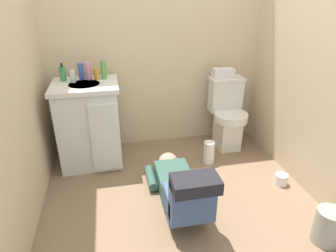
{
  "coord_description": "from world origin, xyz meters",
  "views": [
    {
      "loc": [
        -0.49,
        -1.98,
        1.61
      ],
      "look_at": [
        0.01,
        0.42,
        0.45
      ],
      "focal_mm": 31.41,
      "sensor_mm": 36.0,
      "label": 1
    }
  ],
  "objects_px": {
    "toilet": "(227,114)",
    "bottle_amber": "(97,74)",
    "bottle_white": "(73,76)",
    "paper_towel_roll": "(209,152)",
    "toilet_paper_roll": "(281,179)",
    "tissue_box": "(223,73)",
    "bottle_blue": "(81,71)",
    "bottle_pink": "(89,71)",
    "soap_dispenser": "(63,74)",
    "person_plumber": "(180,188)",
    "faucet": "(84,74)",
    "vanity_cabinet": "(90,124)",
    "bottle_green": "(104,70)",
    "trash_can": "(328,226)"
  },
  "relations": [
    {
      "from": "bottle_white",
      "to": "person_plumber",
      "type": "bearing_deg",
      "value": -48.39
    },
    {
      "from": "soap_dispenser",
      "to": "person_plumber",
      "type": "bearing_deg",
      "value": -47.33
    },
    {
      "from": "soap_dispenser",
      "to": "toilet_paper_roll",
      "type": "distance_m",
      "value": 2.21
    },
    {
      "from": "bottle_green",
      "to": "toilet_paper_roll",
      "type": "distance_m",
      "value": 1.91
    },
    {
      "from": "tissue_box",
      "to": "soap_dispenser",
      "type": "relative_size",
      "value": 1.33
    },
    {
      "from": "person_plumber",
      "to": "bottle_amber",
      "type": "relative_size",
      "value": 9.56
    },
    {
      "from": "bottle_white",
      "to": "bottle_pink",
      "type": "xyz_separation_m",
      "value": [
        0.14,
        0.07,
        0.02
      ]
    },
    {
      "from": "toilet",
      "to": "soap_dispenser",
      "type": "xyz_separation_m",
      "value": [
        -1.63,
        0.07,
        0.52
      ]
    },
    {
      "from": "bottle_amber",
      "to": "bottle_green",
      "type": "relative_size",
      "value": 0.65
    },
    {
      "from": "toilet",
      "to": "tissue_box",
      "type": "bearing_deg",
      "value": 116.43
    },
    {
      "from": "faucet",
      "to": "tissue_box",
      "type": "xyz_separation_m",
      "value": [
        1.4,
        0.0,
        -0.07
      ]
    },
    {
      "from": "faucet",
      "to": "toilet",
      "type": "bearing_deg",
      "value": -3.59
    },
    {
      "from": "person_plumber",
      "to": "bottle_pink",
      "type": "height_order",
      "value": "bottle_pink"
    },
    {
      "from": "vanity_cabinet",
      "to": "faucet",
      "type": "relative_size",
      "value": 8.2
    },
    {
      "from": "toilet",
      "to": "toilet_paper_roll",
      "type": "distance_m",
      "value": 0.89
    },
    {
      "from": "bottle_pink",
      "to": "toilet_paper_roll",
      "type": "distance_m",
      "value": 2.02
    },
    {
      "from": "bottle_blue",
      "to": "trash_can",
      "type": "bearing_deg",
      "value": -43.66
    },
    {
      "from": "bottle_amber",
      "to": "toilet_paper_roll",
      "type": "distance_m",
      "value": 1.95
    },
    {
      "from": "tissue_box",
      "to": "bottle_blue",
      "type": "distance_m",
      "value": 1.43
    },
    {
      "from": "toilet",
      "to": "faucet",
      "type": "xyz_separation_m",
      "value": [
        -1.44,
        0.09,
        0.5
      ]
    },
    {
      "from": "bottle_green",
      "to": "trash_can",
      "type": "xyz_separation_m",
      "value": [
        1.42,
        -1.52,
        -0.78
      ]
    },
    {
      "from": "person_plumber",
      "to": "soap_dispenser",
      "type": "relative_size",
      "value": 6.42
    },
    {
      "from": "bottle_blue",
      "to": "bottle_pink",
      "type": "distance_m",
      "value": 0.07
    },
    {
      "from": "vanity_cabinet",
      "to": "faucet",
      "type": "xyz_separation_m",
      "value": [
        -0.0,
        0.15,
        0.45
      ]
    },
    {
      "from": "vanity_cabinet",
      "to": "toilet_paper_roll",
      "type": "height_order",
      "value": "vanity_cabinet"
    },
    {
      "from": "bottle_amber",
      "to": "bottle_green",
      "type": "xyz_separation_m",
      "value": [
        0.07,
        0.01,
        0.03
      ]
    },
    {
      "from": "tissue_box",
      "to": "vanity_cabinet",
      "type": "bearing_deg",
      "value": -174.0
    },
    {
      "from": "toilet_paper_roll",
      "to": "toilet",
      "type": "bearing_deg",
      "value": 105.31
    },
    {
      "from": "bottle_white",
      "to": "bottle_amber",
      "type": "distance_m",
      "value": 0.22
    },
    {
      "from": "toilet",
      "to": "bottle_amber",
      "type": "relative_size",
      "value": 6.74
    },
    {
      "from": "tissue_box",
      "to": "bottle_pink",
      "type": "distance_m",
      "value": 1.36
    },
    {
      "from": "bottle_blue",
      "to": "bottle_green",
      "type": "height_order",
      "value": "bottle_green"
    },
    {
      "from": "paper_towel_roll",
      "to": "bottle_amber",
      "type": "bearing_deg",
      "value": 160.24
    },
    {
      "from": "paper_towel_roll",
      "to": "toilet_paper_roll",
      "type": "height_order",
      "value": "paper_towel_roll"
    },
    {
      "from": "toilet",
      "to": "faucet",
      "type": "distance_m",
      "value": 1.53
    },
    {
      "from": "person_plumber",
      "to": "tissue_box",
      "type": "relative_size",
      "value": 4.84
    },
    {
      "from": "bottle_pink",
      "to": "trash_can",
      "type": "relative_size",
      "value": 0.61
    },
    {
      "from": "trash_can",
      "to": "paper_towel_roll",
      "type": "distance_m",
      "value": 1.23
    },
    {
      "from": "toilet",
      "to": "toilet_paper_roll",
      "type": "xyz_separation_m",
      "value": [
        0.22,
        -0.8,
        -0.32
      ]
    },
    {
      "from": "faucet",
      "to": "bottle_white",
      "type": "xyz_separation_m",
      "value": [
        -0.1,
        -0.09,
        0.01
      ]
    },
    {
      "from": "soap_dispenser",
      "to": "bottle_blue",
      "type": "bearing_deg",
      "value": 7.87
    },
    {
      "from": "tissue_box",
      "to": "bottle_white",
      "type": "height_order",
      "value": "bottle_white"
    },
    {
      "from": "bottle_white",
      "to": "tissue_box",
      "type": "bearing_deg",
      "value": 3.37
    },
    {
      "from": "bottle_pink",
      "to": "paper_towel_roll",
      "type": "relative_size",
      "value": 0.7
    },
    {
      "from": "bottle_green",
      "to": "soap_dispenser",
      "type": "bearing_deg",
      "value": 177.84
    },
    {
      "from": "toilet",
      "to": "bottle_green",
      "type": "height_order",
      "value": "bottle_green"
    },
    {
      "from": "bottle_white",
      "to": "bottle_amber",
      "type": "bearing_deg",
      "value": 12.45
    },
    {
      "from": "bottle_blue",
      "to": "paper_towel_roll",
      "type": "xyz_separation_m",
      "value": [
        1.17,
        -0.41,
        -0.78
      ]
    },
    {
      "from": "bottle_blue",
      "to": "toilet_paper_roll",
      "type": "bearing_deg",
      "value": -27.94
    },
    {
      "from": "toilet",
      "to": "bottle_amber",
      "type": "height_order",
      "value": "bottle_amber"
    }
  ]
}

